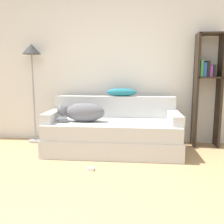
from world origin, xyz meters
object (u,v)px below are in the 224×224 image
Objects in this scene: bookshelf at (207,84)px; power_adapter at (91,169)px; floor_lamp at (32,59)px; laptop at (122,121)px; couch at (113,137)px; throw_pillow at (122,92)px; dog at (82,112)px.

bookshelf is 2.21m from power_adapter.
bookshelf reaches higher than floor_lamp.
laptop is at bearing 65.60° from power_adapter.
laptop is 1.79m from floor_lamp.
couch is 1.67m from bookshelf.
floor_lamp is at bearing -179.58° from bookshelf.
throw_pillow is 1.42m from power_adapter.
dog reaches higher than power_adapter.
power_adapter is (0.25, -0.67, -0.57)m from dog.
couch is 0.78m from power_adapter.
floor_lamp is at bearing 158.08° from laptop.
bookshelf is at bearing 17.71° from couch.
throw_pillow is at bearing -177.00° from bookshelf.
couch is 1.19× the size of floor_lamp.
couch is 1.10× the size of bookshelf.
dog is 0.74m from throw_pillow.
throw_pillow is 0.27× the size of bookshelf.
dog is 1.46× the size of throw_pillow.
bookshelf is at bearing 36.53° from power_adapter.
floor_lamp reaches higher than power_adapter.
throw_pillow reaches higher than couch.
couch is at bearing 75.86° from power_adapter.
laptop reaches higher than power_adapter.
dog is 1.95m from bookshelf.
laptop reaches higher than couch.
floor_lamp is (-1.34, 0.43, 1.14)m from couch.
laptop is at bearing 3.45° from dog.
floor_lamp is at bearing 178.10° from throw_pillow.
couch is at bearing 8.21° from dog.
power_adapter is (1.16, -1.16, -1.34)m from floor_lamp.
power_adapter is (-0.32, -0.71, -0.44)m from laptop.
laptop is at bearing -17.25° from floor_lamp.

